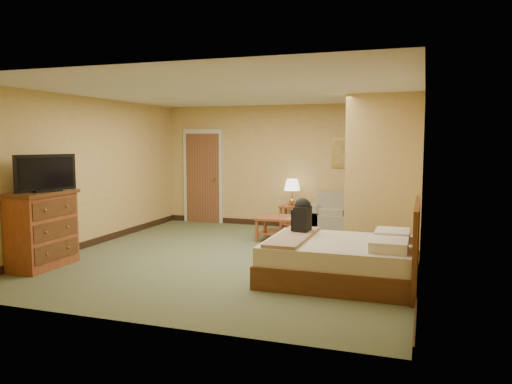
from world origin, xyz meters
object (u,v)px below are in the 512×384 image
at_px(loveseat, 347,221).
at_px(dresser, 42,229).
at_px(coffee_table, 276,223).
at_px(bed, 345,259).

relative_size(loveseat, dresser, 1.42).
height_order(loveseat, dresser, dresser).
xyz_separation_m(loveseat, dresser, (-3.83, -4.05, 0.30)).
relative_size(loveseat, coffee_table, 2.22).
height_order(loveseat, coffee_table, loveseat).
distance_m(loveseat, dresser, 5.58).
bearing_deg(loveseat, coffee_table, -138.52).
distance_m(loveseat, bed, 3.38).
height_order(loveseat, bed, bed).
relative_size(coffee_table, bed, 0.36).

